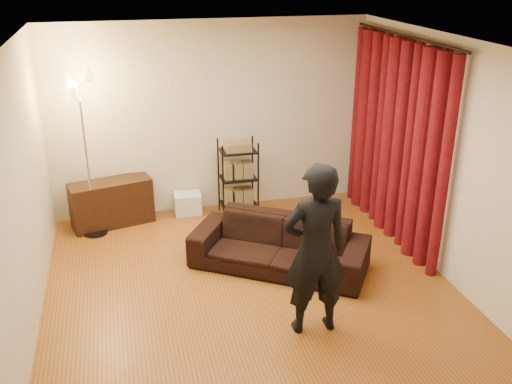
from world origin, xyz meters
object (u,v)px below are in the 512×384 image
object	(u,v)px
person	(315,250)
media_cabinet	(112,203)
sofa	(279,245)
wire_shelf	(238,178)
storage_boxes	(188,204)
floor_lamp	(86,157)

from	to	relation	value
person	media_cabinet	bearing A→B (deg)	-56.41
sofa	wire_shelf	bearing A→B (deg)	127.75
sofa	wire_shelf	xyz separation A→B (m)	(-0.14, 1.63, 0.25)
person	storage_boxes	distance (m)	3.23
wire_shelf	floor_lamp	distance (m)	2.09
person	wire_shelf	world-z (taller)	person
floor_lamp	person	bearing A→B (deg)	-51.64
sofa	storage_boxes	world-z (taller)	sofa
media_cabinet	wire_shelf	bearing A→B (deg)	-16.75
media_cabinet	person	bearing A→B (deg)	-71.38
sofa	storage_boxes	size ratio (longest dim) A/B	5.46
wire_shelf	media_cabinet	bearing A→B (deg)	156.12
sofa	media_cabinet	distance (m)	2.56
storage_boxes	person	bearing A→B (deg)	-74.61
sofa	storage_boxes	distance (m)	1.99
person	wire_shelf	distance (m)	2.89
sofa	media_cabinet	xyz separation A→B (m)	(-1.90, 1.72, 0.02)
person	media_cabinet	size ratio (longest dim) A/B	1.62
sofa	wire_shelf	size ratio (longest dim) A/B	1.87
person	storage_boxes	world-z (taller)	person
sofa	storage_boxes	xyz separation A→B (m)	(-0.84, 1.80, -0.14)
sofa	media_cabinet	size ratio (longest dim) A/B	1.90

